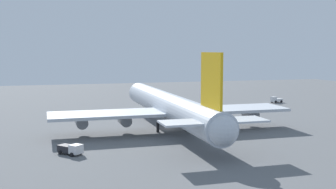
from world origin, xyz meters
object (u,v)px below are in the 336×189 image
at_px(cargo_airplane, 168,106).
at_px(safety_cone_nose, 128,110).
at_px(baggage_tug, 276,100).
at_px(cargo_loader, 71,149).

height_order(cargo_airplane, safety_cone_nose, cargo_airplane).
bearing_deg(cargo_airplane, safety_cone_nose, 6.53).
relative_size(cargo_airplane, baggage_tug, 14.32).
xyz_separation_m(cargo_airplane, cargo_loader, (-19.30, 24.83, -4.63)).
height_order(cargo_loader, safety_cone_nose, cargo_loader).
distance_m(baggage_tug, safety_cone_nose, 57.43).
distance_m(cargo_airplane, cargo_loader, 31.78).
bearing_deg(safety_cone_nose, cargo_loader, 158.18).
relative_size(baggage_tug, cargo_loader, 0.98).
distance_m(baggage_tug, cargo_loader, 97.78).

